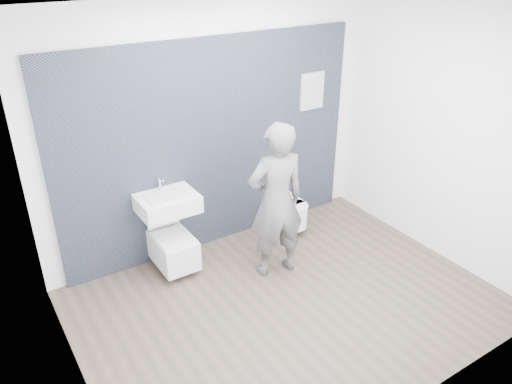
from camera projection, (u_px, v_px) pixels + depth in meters
ground at (288, 303)px, 5.01m from camera, size 4.00×4.00×0.00m
room_shell at (294, 141)px, 4.23m from camera, size 4.00×4.00×4.00m
tile_wall at (218, 238)px, 6.12m from camera, size 3.60×0.06×2.40m
washbasin at (168, 203)px, 5.22m from camera, size 0.61×0.46×0.46m
toilet_square at (173, 248)px, 5.42m from camera, size 0.39×0.56×0.76m
toilet_rounded at (289, 212)px, 6.18m from camera, size 0.33×0.56×0.30m
info_placard at (306, 211)px, 6.73m from camera, size 0.33×0.03×0.44m
visitor at (276, 201)px, 5.14m from camera, size 0.68×0.50×1.72m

